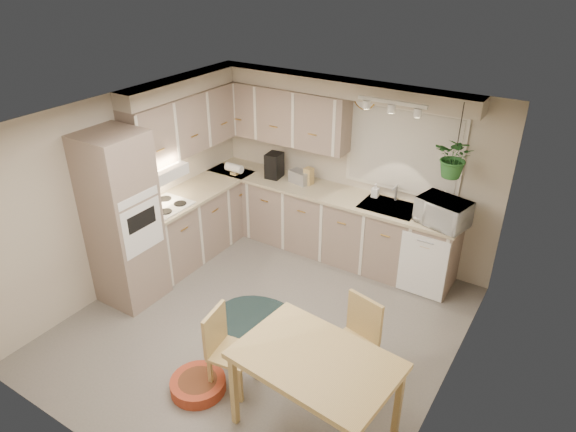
{
  "coord_description": "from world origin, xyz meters",
  "views": [
    {
      "loc": [
        2.7,
        -3.72,
        3.86
      ],
      "look_at": [
        -0.01,
        0.55,
        1.17
      ],
      "focal_mm": 32.0,
      "sensor_mm": 36.0,
      "label": 1
    }
  ],
  "objects_px": {
    "chair_back": "(351,344)",
    "chair_left": "(233,351)",
    "microwave": "(443,209)",
    "braided_rug": "(261,323)",
    "pet_bed": "(198,385)",
    "dining_table": "(315,394)"
  },
  "relations": [
    {
      "from": "chair_back",
      "to": "pet_bed",
      "type": "relative_size",
      "value": 1.66
    },
    {
      "from": "braided_rug",
      "to": "pet_bed",
      "type": "distance_m",
      "value": 1.15
    },
    {
      "from": "dining_table",
      "to": "chair_back",
      "type": "bearing_deg",
      "value": 90.42
    },
    {
      "from": "microwave",
      "to": "chair_back",
      "type": "bearing_deg",
      "value": -82.29
    },
    {
      "from": "dining_table",
      "to": "chair_left",
      "type": "distance_m",
      "value": 0.92
    },
    {
      "from": "chair_left",
      "to": "braided_rug",
      "type": "xyz_separation_m",
      "value": [
        -0.31,
        0.9,
        -0.42
      ]
    },
    {
      "from": "chair_left",
      "to": "pet_bed",
      "type": "relative_size",
      "value": 1.57
    },
    {
      "from": "chair_left",
      "to": "microwave",
      "type": "xyz_separation_m",
      "value": [
        1.12,
        2.58,
        0.71
      ]
    },
    {
      "from": "dining_table",
      "to": "microwave",
      "type": "relative_size",
      "value": 2.3
    },
    {
      "from": "chair_left",
      "to": "pet_bed",
      "type": "xyz_separation_m",
      "value": [
        -0.26,
        -0.25,
        -0.36
      ]
    },
    {
      "from": "chair_left",
      "to": "chair_back",
      "type": "distance_m",
      "value": 1.14
    },
    {
      "from": "braided_rug",
      "to": "microwave",
      "type": "xyz_separation_m",
      "value": [
        1.43,
        1.68,
        1.13
      ]
    },
    {
      "from": "chair_left",
      "to": "microwave",
      "type": "height_order",
      "value": "microwave"
    },
    {
      "from": "dining_table",
      "to": "microwave",
      "type": "distance_m",
      "value": 2.71
    },
    {
      "from": "chair_back",
      "to": "pet_bed",
      "type": "distance_m",
      "value": 1.54
    },
    {
      "from": "braided_rug",
      "to": "chair_left",
      "type": "bearing_deg",
      "value": -71.14
    },
    {
      "from": "chair_left",
      "to": "braided_rug",
      "type": "height_order",
      "value": "chair_left"
    },
    {
      "from": "chair_back",
      "to": "chair_left",
      "type": "bearing_deg",
      "value": 49.42
    },
    {
      "from": "dining_table",
      "to": "chair_back",
      "type": "xyz_separation_m",
      "value": [
        -0.01,
        0.7,
        0.03
      ]
    },
    {
      "from": "chair_back",
      "to": "microwave",
      "type": "xyz_separation_m",
      "value": [
        0.21,
        1.9,
        0.69
      ]
    },
    {
      "from": "chair_back",
      "to": "microwave",
      "type": "height_order",
      "value": "microwave"
    },
    {
      "from": "dining_table",
      "to": "pet_bed",
      "type": "relative_size",
      "value": 2.45
    }
  ]
}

